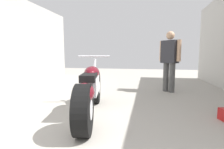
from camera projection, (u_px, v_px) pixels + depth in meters
The scene contains 3 objects.
ground_plane at pixel (108, 96), 4.41m from camera, with size 17.85×17.85×0.00m, color #A8A399.
motorcycle_maroon_cruiser at pixel (90, 91), 2.89m from camera, with size 0.80×2.22×1.04m.
mechanic_in_blue at pixel (170, 58), 4.79m from camera, with size 0.58×0.55×1.71m.
Camera 1 is at (0.97, -0.50, 1.04)m, focal length 27.14 mm.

